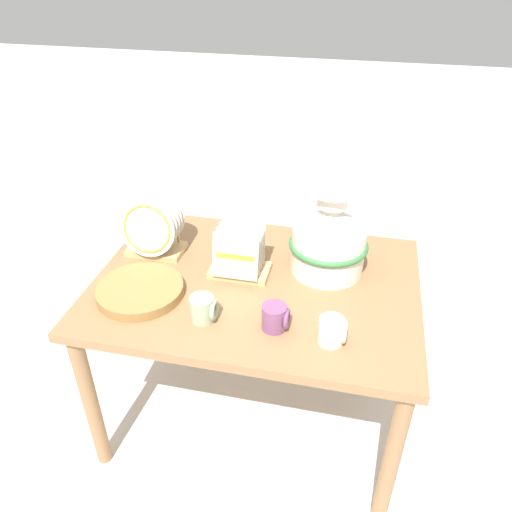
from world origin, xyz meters
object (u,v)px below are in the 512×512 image
object	(u,v)px
ceramic_vase	(329,236)
wicker_charger_stack	(140,290)
dish_rack_round_plates	(153,230)
mug_sage_glaze	(204,309)
mug_cream_glaze	(333,331)
mug_plum_glaze	(276,317)
dish_rack_square_plates	(239,258)

from	to	relation	value
ceramic_vase	wicker_charger_stack	distance (m)	0.69
dish_rack_round_plates	mug_sage_glaze	world-z (taller)	dish_rack_round_plates
wicker_charger_stack	mug_cream_glaze	bearing A→B (deg)	-7.77
ceramic_vase	mug_cream_glaze	world-z (taller)	ceramic_vase
mug_plum_glaze	ceramic_vase	bearing A→B (deg)	71.09
ceramic_vase	mug_sage_glaze	distance (m)	0.53
ceramic_vase	mug_sage_glaze	size ratio (longest dim) A/B	3.88
dish_rack_square_plates	mug_sage_glaze	bearing A→B (deg)	-99.98
wicker_charger_stack	mug_sage_glaze	distance (m)	0.27
ceramic_vase	dish_rack_round_plates	bearing A→B (deg)	-177.29
ceramic_vase	mug_cream_glaze	bearing A→B (deg)	-81.68
ceramic_vase	mug_plum_glaze	bearing A→B (deg)	-108.91
ceramic_vase	mug_plum_glaze	distance (m)	0.40
mug_sage_glaze	mug_cream_glaze	size ratio (longest dim) A/B	1.00
dish_rack_round_plates	wicker_charger_stack	xyz separation A→B (m)	(0.05, -0.27, -0.09)
mug_cream_glaze	ceramic_vase	bearing A→B (deg)	98.32
ceramic_vase	mug_cream_glaze	xyz separation A→B (m)	(0.06, -0.39, -0.10)
dish_rack_square_plates	mug_sage_glaze	distance (m)	0.28
wicker_charger_stack	mug_cream_glaze	world-z (taller)	mug_cream_glaze
dish_rack_square_plates	mug_plum_glaze	distance (m)	0.33
dish_rack_square_plates	mug_cream_glaze	bearing A→B (deg)	-38.74
mug_sage_glaze	mug_plum_glaze	bearing A→B (deg)	2.19
dish_rack_round_plates	mug_plum_glaze	size ratio (longest dim) A/B	2.75
wicker_charger_stack	mug_sage_glaze	world-z (taller)	mug_sage_glaze
dish_rack_round_plates	mug_cream_glaze	distance (m)	0.81
mug_plum_glaze	dish_rack_square_plates	bearing A→B (deg)	124.46
mug_cream_glaze	wicker_charger_stack	bearing A→B (deg)	172.23
mug_cream_glaze	mug_plum_glaze	bearing A→B (deg)	172.30
dish_rack_square_plates	mug_sage_glaze	size ratio (longest dim) A/B	2.49
dish_rack_round_plates	mug_plum_glaze	distance (m)	0.64
mug_sage_glaze	mug_plum_glaze	size ratio (longest dim) A/B	1.00
ceramic_vase	dish_rack_round_plates	size ratio (longest dim) A/B	1.41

